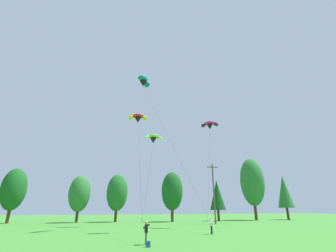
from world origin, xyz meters
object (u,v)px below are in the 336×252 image
kite_flyer_mid (211,224)px  parafoil_kite_high_lime_white (153,138)px  utility_pole (214,191)px  parafoil_kite_low_magenta (210,125)px  kite_flyer_near (146,230)px  parafoil_kite_mid_teal (144,81)px  parafoil_kite_far_red_yellow (138,118)px  backpack (148,244)px

kite_flyer_mid → parafoil_kite_high_lime_white: size_ratio=0.16×
utility_pole → parafoil_kite_low_magenta: parafoil_kite_low_magenta is taller
parafoil_kite_high_lime_white → utility_pole: bearing=37.9°
kite_flyer_near → parafoil_kite_mid_teal: parafoil_kite_mid_teal is taller
parafoil_kite_high_lime_white → parafoil_kite_mid_teal: size_ratio=0.49×
kite_flyer_mid → parafoil_kite_mid_teal: parafoil_kite_mid_teal is taller
parafoil_kite_mid_teal → parafoil_kite_far_red_yellow: size_ratio=1.01×
parafoil_kite_mid_teal → parafoil_kite_far_red_yellow: bearing=85.5°
kite_flyer_mid → parafoil_kite_far_red_yellow: (-6.01, 14.51, 17.03)m
utility_pole → backpack: bearing=-128.2°
kite_flyer_mid → parafoil_kite_high_lime_white: parafoil_kite_high_lime_white is taller
utility_pole → parafoil_kite_far_red_yellow: bearing=-177.4°
parafoil_kite_high_lime_white → parafoil_kite_mid_teal: bearing=102.4°
kite_flyer_near → parafoil_kite_mid_teal: size_ratio=0.08×
utility_pole → parafoil_kite_high_lime_white: bearing=-142.1°
parafoil_kite_mid_teal → backpack: (-2.07, -14.59, -21.55)m
parafoil_kite_low_magenta → utility_pole: bearing=61.8°
parafoil_kite_far_red_yellow → backpack: (-2.60, -21.33, -17.83)m
kite_flyer_mid → parafoil_kite_far_red_yellow: size_ratio=0.08×
backpack → parafoil_kite_far_red_yellow: bearing=-85.3°
parafoil_kite_low_magenta → backpack: 26.01m
parafoil_kite_high_lime_white → parafoil_kite_far_red_yellow: bearing=91.7°
parafoil_kite_far_red_yellow → parafoil_kite_low_magenta: bearing=-27.7°
kite_flyer_mid → backpack: size_ratio=4.23×
parafoil_kite_high_lime_white → parafoil_kite_far_red_yellow: parafoil_kite_far_red_yellow is taller
parafoil_kite_far_red_yellow → kite_flyer_near: bearing=-97.1°
kite_flyer_near → parafoil_kite_far_red_yellow: 26.43m
utility_pole → parafoil_kite_low_magenta: bearing=-118.2°
kite_flyer_mid → parafoil_kite_low_magenta: (5.18, 8.63, 14.93)m
kite_flyer_near → parafoil_kite_low_magenta: size_ratio=0.11×
kite_flyer_near → parafoil_kite_far_red_yellow: parafoil_kite_far_red_yellow is taller
kite_flyer_near → kite_flyer_mid: (8.50, 5.55, 0.00)m
parafoil_kite_high_lime_white → parafoil_kite_mid_teal: parafoil_kite_mid_teal is taller
parafoil_kite_high_lime_white → kite_flyer_near: bearing=-106.4°
parafoil_kite_mid_teal → parafoil_kite_low_magenta: size_ratio=1.40×
parafoil_kite_low_magenta → backpack: parafoil_kite_low_magenta is taller
parafoil_kite_low_magenta → kite_flyer_near: bearing=-133.9°
parafoil_kite_mid_teal → backpack: 26.11m
utility_pole → kite_flyer_mid: (-8.69, -15.19, -4.59)m
parafoil_kite_high_lime_white → parafoil_kite_far_red_yellow: 12.50m
parafoil_kite_high_lime_white → parafoil_kite_low_magenta: bearing=23.2°
kite_flyer_near → parafoil_kite_far_red_yellow: size_ratio=0.08×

